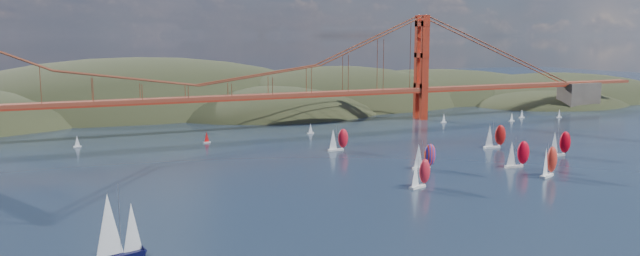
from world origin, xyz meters
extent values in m
ellipsoid|color=black|center=(-10.00, 300.00, -16.80)|extent=(300.00, 180.00, 96.00)
ellipsoid|color=black|center=(110.00, 270.00, -13.30)|extent=(220.00, 140.00, 76.00)
ellipsoid|color=black|center=(60.00, 240.00, -8.40)|extent=(140.00, 110.00, 48.00)
ellipsoid|color=black|center=(200.00, 290.00, -10.50)|extent=(260.00, 160.00, 60.00)
ellipsoid|color=black|center=(285.00, 250.00, -9.10)|extent=(220.00, 150.00, 52.00)
ellipsoid|color=black|center=(240.00, 210.00, -4.90)|extent=(120.00, 90.00, 28.00)
cube|color=brown|center=(0.00, 180.00, 16.00)|extent=(440.00, 7.00, 1.60)
cube|color=maroon|center=(0.00, 180.00, 14.80)|extent=(440.00, 7.00, 0.80)
cube|color=maroon|center=(120.00, 180.00, 27.50)|extent=(4.00, 8.50, 55.00)
cube|color=#4C443D|center=(234.00, 180.00, 8.00)|extent=(24.00, 12.00, 16.00)
cube|color=brown|center=(246.00, 180.00, 16.00)|extent=(52.00, 7.00, 1.60)
cylinder|color=#99999E|center=(-52.44, 24.83, 8.29)|extent=(0.15, 0.15, 14.22)
cone|color=white|center=(-54.62, 24.22, 7.58)|extent=(6.79, 6.79, 12.51)
cone|color=white|center=(-50.07, 25.49, 6.16)|extent=(4.85, 4.85, 9.95)
cube|color=silver|center=(34.00, 50.35, 0.35)|extent=(6.03, 3.35, 0.70)
cylinder|color=#99999E|center=(34.27, 50.44, 5.05)|extent=(0.09, 0.09, 8.71)
cone|color=white|center=(33.00, 50.03, 4.62)|extent=(4.10, 4.10, 7.67)
ellipsoid|color=red|center=(37.04, 51.34, 4.62)|extent=(4.66, 3.69, 7.32)
cube|color=silver|center=(79.09, 45.75, 0.39)|extent=(6.76, 4.30, 0.79)
cylinder|color=#99999E|center=(79.39, 45.88, 5.72)|extent=(0.10, 0.10, 9.86)
cone|color=white|center=(78.00, 45.28, 5.23)|extent=(4.84, 4.84, 8.68)
ellipsoid|color=red|center=(82.41, 47.19, 5.23)|extent=(5.37, 4.48, 8.28)
cube|color=silver|center=(79.81, 61.50, 0.38)|extent=(6.44, 2.58, 0.75)
cylinder|color=#99999E|center=(80.12, 61.46, 5.45)|extent=(0.09, 0.09, 9.40)
cone|color=white|center=(78.69, 61.66, 4.98)|extent=(3.95, 3.95, 8.27)
ellipsoid|color=red|center=(83.22, 61.04, 4.98)|extent=(4.71, 3.32, 7.89)
cube|color=white|center=(97.27, 94.05, 0.39)|extent=(6.66, 2.90, 0.77)
cylinder|color=#99999E|center=(97.59, 93.99, 5.60)|extent=(0.10, 0.10, 9.66)
cone|color=white|center=(96.13, 94.25, 5.12)|extent=(4.18, 4.18, 8.50)
ellipsoid|color=#B1110F|center=(100.76, 93.43, 5.12)|extent=(4.93, 3.58, 8.11)
cube|color=silver|center=(108.23, 70.90, 0.38)|extent=(6.53, 2.59, 0.76)
cylinder|color=#99999E|center=(108.54, 70.85, 5.52)|extent=(0.10, 0.10, 9.52)
cone|color=white|center=(107.10, 71.04, 5.05)|extent=(3.99, 3.99, 8.38)
ellipsoid|color=red|center=(111.69, 70.44, 5.05)|extent=(4.77, 3.35, 8.00)
cube|color=silver|center=(38.03, 114.28, 0.36)|extent=(5.93, 1.71, 0.71)
cylinder|color=#99999E|center=(38.33, 114.29, 5.15)|extent=(0.09, 0.09, 8.88)
cone|color=white|center=(36.97, 114.27, 4.70)|extent=(3.34, 3.34, 7.81)
ellipsoid|color=red|center=(41.29, 114.31, 4.70)|extent=(4.17, 2.64, 7.46)
cube|color=white|center=(49.75, 72.40, 0.35)|extent=(6.03, 2.31, 0.71)
cylinder|color=#99999E|center=(50.04, 72.37, 5.11)|extent=(0.09, 0.09, 8.82)
cone|color=white|center=(48.70, 72.52, 4.67)|extent=(3.65, 3.65, 7.76)
ellipsoid|color=#F6320A|center=(52.96, 72.03, 4.67)|extent=(4.39, 3.04, 7.41)
cube|color=silver|center=(-52.99, 163.87, 0.25)|extent=(3.00, 1.00, 0.50)
cone|color=white|center=(-52.99, 163.87, 2.60)|extent=(2.00, 2.00, 4.20)
cube|color=silver|center=(123.14, 162.90, 0.25)|extent=(3.00, 1.00, 0.50)
cone|color=white|center=(123.14, 162.90, 2.60)|extent=(2.00, 2.00, 4.20)
cube|color=silver|center=(158.41, 152.47, 0.25)|extent=(3.00, 1.00, 0.50)
cone|color=white|center=(158.41, 152.47, 2.60)|extent=(2.00, 2.00, 4.20)
cube|color=silver|center=(173.13, 161.29, 0.25)|extent=(3.00, 1.00, 0.50)
cone|color=white|center=(173.13, 161.29, 2.60)|extent=(2.00, 2.00, 4.20)
cube|color=silver|center=(192.39, 153.57, 0.25)|extent=(3.00, 1.00, 0.50)
cone|color=white|center=(192.39, 153.57, 2.60)|extent=(2.00, 2.00, 4.20)
cube|color=silver|center=(46.12, 157.41, 0.25)|extent=(3.00, 1.00, 0.50)
cone|color=white|center=(46.12, 157.41, 2.60)|extent=(2.00, 2.00, 4.20)
cube|color=silver|center=(-3.17, 152.56, 0.25)|extent=(3.00, 1.00, 0.50)
cone|color=red|center=(-3.17, 152.56, 2.60)|extent=(2.00, 2.00, 4.20)
camera|label=1|loc=(-65.22, -100.25, 44.16)|focal=35.00mm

